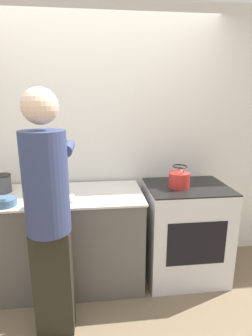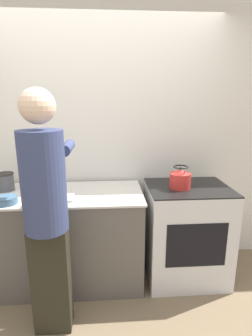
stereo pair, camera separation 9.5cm
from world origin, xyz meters
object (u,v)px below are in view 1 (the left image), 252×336
at_px(bowl_prep, 5,202).
at_px(canister_jar, 2,183).
at_px(person, 48,208).
at_px(cutting_board, 54,199).
at_px(knife, 52,197).
at_px(kettle, 179,178).
at_px(oven, 185,231).

distance_m(bowl_prep, canister_jar, 0.36).
bearing_deg(canister_jar, person, -52.24).
distance_m(cutting_board, knife, 0.02).
bearing_deg(kettle, knife, -176.45).
relative_size(person, cutting_board, 5.47).
xyz_separation_m(kettle, canister_jar, (-1.60, 0.16, -0.04)).
height_order(oven, canister_jar, canister_jar).
xyz_separation_m(person, knife, (-0.05, 0.44, -0.08)).
bearing_deg(knife, person, -108.19).
distance_m(kettle, bowl_prep, 1.49).
height_order(knife, canister_jar, canister_jar).
relative_size(oven, bowl_prep, 5.36).
xyz_separation_m(cutting_board, kettle, (1.11, 0.08, 0.12)).
bearing_deg(bowl_prep, canister_jar, 110.76).
xyz_separation_m(person, canister_jar, (-0.52, 0.67, -0.02)).
height_order(cutting_board, knife, knife).
bearing_deg(knife, bowl_prep, 171.79).
relative_size(cutting_board, knife, 1.81).
bearing_deg(person, knife, 96.02).
bearing_deg(canister_jar, knife, -26.29).
relative_size(oven, cutting_board, 2.85).
bearing_deg(cutting_board, oven, 5.13).
relative_size(knife, bowl_prep, 1.04).
bearing_deg(kettle, bowl_prep, -173.43).
distance_m(oven, kettle, 0.56).
distance_m(oven, canister_jar, 1.77).
distance_m(person, bowl_prep, 0.52).
distance_m(person, cutting_board, 0.44).
height_order(cutting_board, bowl_prep, bowl_prep).
relative_size(oven, knife, 5.17).
distance_m(knife, kettle, 1.13).
bearing_deg(bowl_prep, knife, 16.00).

